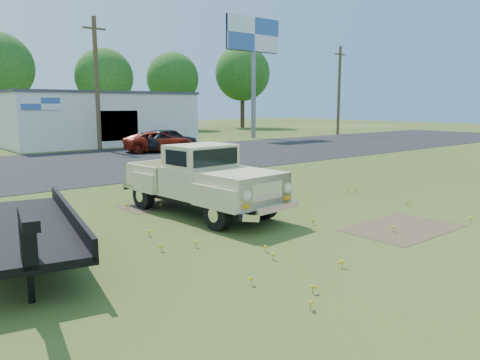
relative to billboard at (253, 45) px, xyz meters
name	(u,v)px	position (x,y,z in m)	size (l,w,h in m)	color
ground	(279,216)	(-20.00, -24.04, -8.54)	(140.00, 140.00, 0.00)	#2F4416
asphalt_lot	(82,164)	(-20.00, -9.04, -8.54)	(90.00, 14.00, 0.02)	black
dirt_patch_a	(401,228)	(-18.50, -27.04, -8.54)	(3.00, 2.00, 0.01)	#4B4028
dirt_patch_b	(156,205)	(-22.00, -20.54, -8.54)	(2.20, 1.60, 0.01)	#4B4028
commercial_building	(97,118)	(-14.00, 2.95, -6.44)	(14.20, 8.20, 4.15)	silver
billboard	(253,45)	(0.00, 0.00, 0.00)	(6.10, 0.45, 11.05)	slate
utility_pole_mid	(97,83)	(-16.00, -2.04, -3.93)	(1.60, 0.30, 9.00)	#4D3823
utility_pole_east	(339,90)	(10.00, -2.04, -3.93)	(1.60, 0.30, 9.00)	#4D3823
treeline_e	(104,77)	(-8.00, 14.96, -2.55)	(6.08, 6.08, 9.04)	#39281A
treeline_f	(173,79)	(2.00, 17.46, -2.24)	(6.40, 6.40, 9.52)	#39281A
treeline_g	(242,73)	(12.00, 15.96, -1.29)	(7.36, 7.36, 10.95)	#39281A
vintage_pickup_truck	(201,179)	(-21.56, -22.40, -7.52)	(2.18, 5.61, 2.04)	tan
flatbed_trailer	(20,222)	(-26.79, -23.55, -7.72)	(2.00, 6.00, 1.64)	black
red_pickup	(160,142)	(-13.38, -5.84, -7.87)	(2.22, 4.82, 1.34)	maroon
dark_sedan	(167,140)	(-12.64, -5.55, -7.76)	(1.83, 4.55, 1.55)	black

